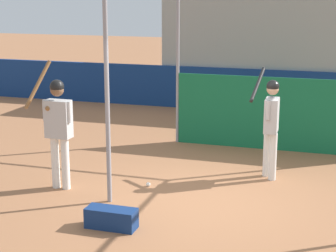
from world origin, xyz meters
TOP-DOWN VIEW (x-y plane):
  - ground_plane at (0.00, 0.00)m, footprint 60.00×60.00m
  - outfield_wall at (0.00, 6.84)m, footprint 24.00×0.12m
  - bleacher_section at (0.00, 8.90)m, footprint 5.95×4.00m
  - batting_cage at (0.64, 2.69)m, footprint 4.26×3.77m
  - player_batter at (0.73, 1.46)m, footprint 0.50×0.84m
  - player_waiting at (-2.46, -0.10)m, footprint 0.74×0.51m
  - equipment_bag at (-1.04, -1.33)m, footprint 0.70×0.28m
  - baseball at (-1.11, 0.39)m, footprint 0.07×0.07m

SIDE VIEW (x-z plane):
  - ground_plane at x=0.00m, z-range 0.00..0.00m
  - baseball at x=-1.11m, z-range 0.00..0.07m
  - equipment_bag at x=-1.04m, z-range 0.00..0.28m
  - outfield_wall at x=0.00m, z-range 0.00..1.15m
  - player_batter at x=0.73m, z-range 0.10..1.95m
  - player_waiting at x=-2.46m, z-range 0.06..2.13m
  - batting_cage at x=0.64m, z-range -0.29..2.90m
  - bleacher_section at x=0.00m, z-range -0.01..3.22m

